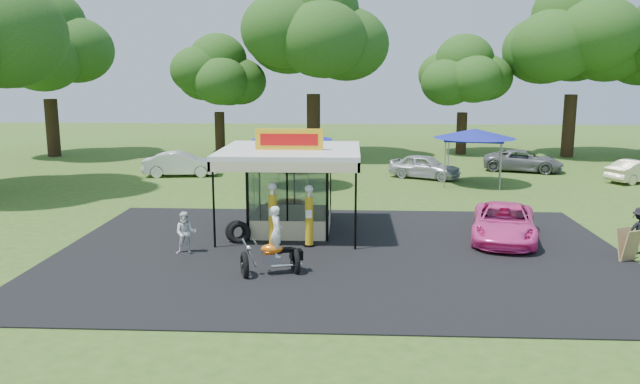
# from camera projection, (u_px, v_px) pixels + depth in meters

# --- Properties ---
(ground) EXTENTS (120.00, 120.00, 0.00)m
(ground) POSITION_uv_depth(u_px,v_px,m) (338.00, 271.00, 20.07)
(ground) COLOR #32551A
(ground) RESTS_ON ground
(asphalt_apron) EXTENTS (20.00, 14.00, 0.04)m
(asphalt_apron) POSITION_uv_depth(u_px,v_px,m) (340.00, 253.00, 22.02)
(asphalt_apron) COLOR black
(asphalt_apron) RESTS_ON ground
(gas_station_kiosk) EXTENTS (5.40, 5.40, 4.18)m
(gas_station_kiosk) POSITION_uv_depth(u_px,v_px,m) (291.00, 188.00, 24.73)
(gas_station_kiosk) COLOR white
(gas_station_kiosk) RESTS_ON ground
(gas_pump_left) EXTENTS (0.45, 0.45, 2.39)m
(gas_pump_left) POSITION_uv_depth(u_px,v_px,m) (273.00, 216.00, 22.78)
(gas_pump_left) COLOR black
(gas_pump_left) RESTS_ON ground
(gas_pump_right) EXTENTS (0.43, 0.43, 2.31)m
(gas_pump_right) POSITION_uv_depth(u_px,v_px,m) (309.00, 217.00, 22.67)
(gas_pump_right) COLOR black
(gas_pump_right) RESTS_ON ground
(motorcycle) EXTENTS (2.03, 1.41, 2.30)m
(motorcycle) POSITION_uv_depth(u_px,v_px,m) (274.00, 247.00, 19.57)
(motorcycle) COLOR black
(motorcycle) RESTS_ON ground
(spare_tires) EXTENTS (1.04, 0.68, 0.87)m
(spare_tires) POSITION_uv_depth(u_px,v_px,m) (238.00, 232.00, 23.31)
(spare_tires) COLOR black
(spare_tires) RESTS_ON ground
(a_frame_sign) EXTENTS (0.69, 0.79, 1.12)m
(a_frame_sign) POSITION_uv_depth(u_px,v_px,m) (628.00, 245.00, 20.99)
(a_frame_sign) COLOR #593819
(a_frame_sign) RESTS_ON ground
(kiosk_car) EXTENTS (2.82, 1.13, 0.96)m
(kiosk_car) POSITION_uv_depth(u_px,v_px,m) (296.00, 208.00, 27.14)
(kiosk_car) COLOR gold
(kiosk_car) RESTS_ON ground
(pink_sedan) EXTENTS (3.32, 5.33, 1.37)m
(pink_sedan) POSITION_uv_depth(u_px,v_px,m) (504.00, 223.00, 23.63)
(pink_sedan) COLOR #FF45A8
(pink_sedan) RESTS_ON ground
(spectator_west) EXTENTS (0.82, 0.69, 1.52)m
(spectator_west) POSITION_uv_depth(u_px,v_px,m) (186.00, 233.00, 21.84)
(spectator_west) COLOR white
(spectator_west) RESTS_ON ground
(spectator_east_a) EXTENTS (1.08, 0.62, 1.67)m
(spectator_east_a) POSITION_uv_depth(u_px,v_px,m) (640.00, 231.00, 21.89)
(spectator_east_a) COLOR black
(spectator_east_a) RESTS_ON ground
(bg_car_a) EXTENTS (4.72, 2.15, 1.50)m
(bg_car_a) POSITION_uv_depth(u_px,v_px,m) (181.00, 164.00, 38.61)
(bg_car_a) COLOR silver
(bg_car_a) RESTS_ON ground
(bg_car_b) EXTENTS (5.14, 3.85, 1.38)m
(bg_car_b) POSITION_uv_depth(u_px,v_px,m) (316.00, 161.00, 40.46)
(bg_car_b) COLOR #97350B
(bg_car_b) RESTS_ON ground
(bg_car_c) EXTENTS (4.58, 3.52, 1.46)m
(bg_car_c) POSITION_uv_depth(u_px,v_px,m) (425.00, 167.00, 37.71)
(bg_car_c) COLOR #AEADB2
(bg_car_c) RESTS_ON ground
(bg_car_d) EXTENTS (5.43, 3.72, 1.38)m
(bg_car_d) POSITION_uv_depth(u_px,v_px,m) (523.00, 161.00, 40.48)
(bg_car_d) COLOR slate
(bg_car_d) RESTS_ON ground
(bg_car_e) EXTENTS (4.20, 3.11, 1.32)m
(bg_car_e) POSITION_uv_depth(u_px,v_px,m) (638.00, 171.00, 36.36)
(bg_car_e) COLOR beige
(bg_car_e) RESTS_ON ground
(tent_west) EXTENTS (4.56, 4.56, 3.19)m
(tent_west) POSITION_uv_depth(u_px,v_px,m) (292.00, 135.00, 34.60)
(tent_west) COLOR gray
(tent_west) RESTS_ON ground
(tent_east) EXTENTS (4.58, 4.58, 3.20)m
(tent_east) POSITION_uv_depth(u_px,v_px,m) (475.00, 134.00, 35.23)
(tent_east) COLOR gray
(tent_east) RESTS_ON ground
(oak_far_a) EXTENTS (10.32, 10.32, 12.24)m
(oak_far_a) POSITION_uv_depth(u_px,v_px,m) (47.00, 53.00, 46.60)
(oak_far_a) COLOR black
(oak_far_a) RESTS_ON ground
(oak_far_b) EXTENTS (7.65, 7.65, 9.13)m
(oak_far_b) POSITION_uv_depth(u_px,v_px,m) (218.00, 79.00, 48.41)
(oak_far_b) COLOR black
(oak_far_b) RESTS_ON ground
(oak_far_c) EXTENTS (11.42, 11.42, 13.46)m
(oak_far_c) POSITION_uv_depth(u_px,v_px,m) (313.00, 42.00, 46.06)
(oak_far_c) COLOR black
(oak_far_c) RESTS_ON ground
(oak_far_d) EXTENTS (7.62, 7.62, 9.08)m
(oak_far_d) POSITION_uv_depth(u_px,v_px,m) (464.00, 80.00, 48.39)
(oak_far_d) COLOR black
(oak_far_d) RESTS_ON ground
(oak_far_e) EXTENTS (11.01, 11.01, 13.11)m
(oak_far_e) POSITION_uv_depth(u_px,v_px,m) (575.00, 45.00, 46.24)
(oak_far_e) COLOR black
(oak_far_e) RESTS_ON ground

